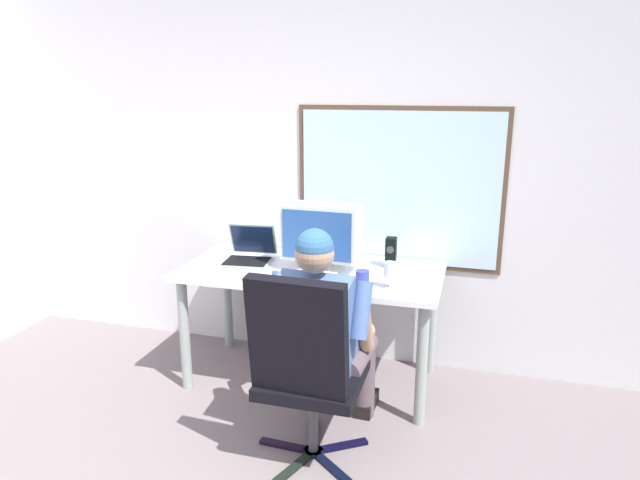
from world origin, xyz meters
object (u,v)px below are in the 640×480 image
(desk, at_px, (311,284))
(laptop, at_px, (250,251))
(crt_monitor, at_px, (321,233))
(office_chair, at_px, (305,363))
(wine_glass, at_px, (390,271))
(person_seated, at_px, (322,330))
(coffee_mug, at_px, (362,278))
(desk_speaker, at_px, (391,252))

(desk, relative_size, laptop, 4.45)
(desk, relative_size, crt_monitor, 3.40)
(laptop, bearing_deg, office_chair, -54.30)
(wine_glass, bearing_deg, person_seated, -126.67)
(laptop, bearing_deg, desk, -8.10)
(desk, height_order, person_seated, person_seated)
(wine_glass, height_order, coffee_mug, wine_glass)
(crt_monitor, distance_m, coffee_mug, 0.41)
(person_seated, height_order, coffee_mug, person_seated)
(office_chair, relative_size, crt_monitor, 2.20)
(crt_monitor, bearing_deg, wine_glass, -24.44)
(wine_glass, distance_m, coffee_mug, 0.17)
(crt_monitor, relative_size, wine_glass, 3.15)
(wine_glass, height_order, desk_speaker, desk_speaker)
(desk_speaker, bearing_deg, coffee_mug, -104.98)
(desk, distance_m, laptop, 0.46)
(desk, bearing_deg, coffee_mug, -29.34)
(coffee_mug, bearing_deg, crt_monitor, 145.72)
(person_seated, distance_m, desk_speaker, 0.82)
(desk, distance_m, person_seated, 0.63)
(desk, xyz_separation_m, person_seated, (0.23, -0.59, -0.03))
(desk, distance_m, desk_speaker, 0.53)
(laptop, bearing_deg, wine_glass, -15.76)
(person_seated, distance_m, crt_monitor, 0.71)
(crt_monitor, bearing_deg, office_chair, -79.29)
(laptop, relative_size, coffee_mug, 4.16)
(wine_glass, bearing_deg, desk, 158.27)
(laptop, bearing_deg, person_seated, -44.24)
(desk, xyz_separation_m, wine_glass, (0.52, -0.21, 0.20))
(wine_glass, relative_size, desk_speaker, 0.80)
(crt_monitor, height_order, wine_glass, crt_monitor)
(desk, height_order, desk_speaker, desk_speaker)
(desk, relative_size, person_seated, 1.33)
(laptop, distance_m, coffee_mug, 0.84)
(desk, relative_size, wine_glass, 10.70)
(coffee_mug, bearing_deg, office_chair, -102.07)
(person_seated, relative_size, crt_monitor, 2.55)
(office_chair, distance_m, person_seated, 0.27)
(person_seated, bearing_deg, crt_monitor, 106.30)
(crt_monitor, xyz_separation_m, laptop, (-0.49, 0.06, -0.17))
(office_chair, xyz_separation_m, desk_speaker, (0.24, 1.02, 0.27))
(person_seated, xyz_separation_m, crt_monitor, (-0.17, 0.59, 0.36))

